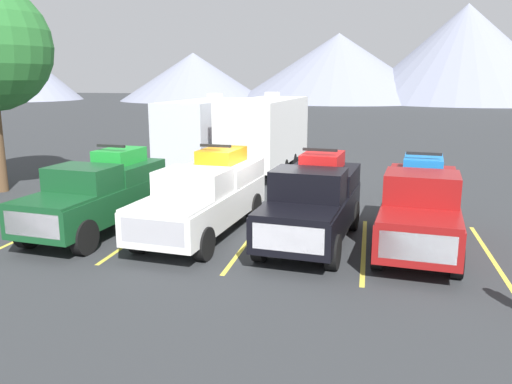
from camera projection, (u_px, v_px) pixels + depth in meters
name	position (u px, v px, depth m)	size (l,w,h in m)	color
ground_plane	(256.00, 231.00, 15.70)	(240.00, 240.00, 0.00)	#2D3033
pickup_truck_a	(99.00, 193.00, 15.53)	(2.53, 5.49, 2.52)	#144723
pickup_truck_b	(205.00, 194.00, 15.34)	(2.61, 6.06, 2.55)	white
pickup_truck_c	(313.00, 201.00, 14.46)	(2.56, 5.39, 2.56)	black
pickup_truck_d	(420.00, 205.00, 14.09)	(2.54, 5.90, 2.49)	maroon
lot_stripe_a	(47.00, 227.00, 16.14)	(0.12, 5.50, 0.01)	gold
lot_stripe_b	(143.00, 233.00, 15.47)	(0.12, 5.50, 0.01)	gold
lot_stripe_c	(249.00, 240.00, 14.79)	(0.12, 5.50, 0.01)	gold
lot_stripe_d	(364.00, 248.00, 14.12)	(0.12, 5.50, 0.01)	gold
lot_stripe_e	(491.00, 257.00, 13.44)	(0.12, 5.50, 0.01)	gold
camper_trailer_a	(207.00, 129.00, 26.24)	(3.07, 8.86, 3.72)	silver
camper_trailer_b	(266.00, 130.00, 25.31)	(3.19, 9.08, 3.81)	white
mountain_ridge	(386.00, 64.00, 93.71)	(144.26, 40.88, 17.04)	gray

